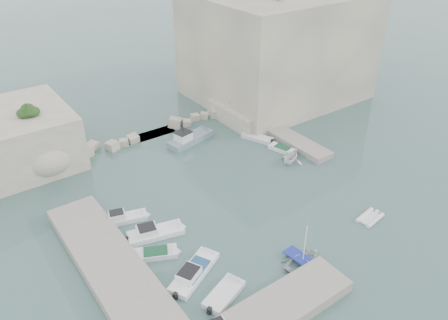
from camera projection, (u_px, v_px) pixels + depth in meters
ground at (255, 206)px, 48.66m from camera, size 400.00×400.00×0.00m
cliff_east at (277, 46)px, 71.75m from camera, size 26.00×22.00×17.00m
cliff_terrace at (247, 112)px, 67.02m from camera, size 8.00×10.00×2.50m
outcrop_west at (4, 141)px, 54.22m from camera, size 16.00×14.00×7.00m
quay_west at (116, 273)px, 39.17m from camera, size 5.00×24.00×1.10m
ledge_east at (284, 135)px, 62.15m from camera, size 3.00×16.00×0.80m
breakwater at (154, 129)px, 63.08m from camera, size 28.00×3.00×1.40m
motorboat_a at (125, 221)px, 46.40m from camera, size 5.48×2.96×1.40m
motorboat_b at (156, 235)px, 44.42m from camera, size 6.49×3.43×1.40m
motorboat_c at (156, 255)px, 41.89m from camera, size 4.79×3.43×0.70m
motorboat_d at (194, 274)px, 39.78m from camera, size 6.84×4.79×1.40m
motorboat_e at (224, 296)px, 37.59m from camera, size 4.95×3.38×0.70m
rowboat at (302, 263)px, 40.99m from camera, size 4.52×3.43×0.88m
inflatable_dinghy at (369, 219)px, 46.60m from camera, size 3.49×2.04×0.44m
tender_east_a at (290, 162)px, 56.62m from camera, size 4.41×4.14×1.87m
tender_east_b at (282, 151)px, 59.15m from camera, size 2.51×4.36×0.70m
tender_east_c at (257, 139)px, 61.93m from camera, size 3.37×5.14×0.70m
tender_east_d at (258, 134)px, 63.25m from camera, size 4.13×3.02×1.50m
work_boat at (191, 142)px, 61.38m from camera, size 8.03×3.91×2.20m
rowboat_mast at (305, 243)px, 39.68m from camera, size 0.10×0.10×4.20m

